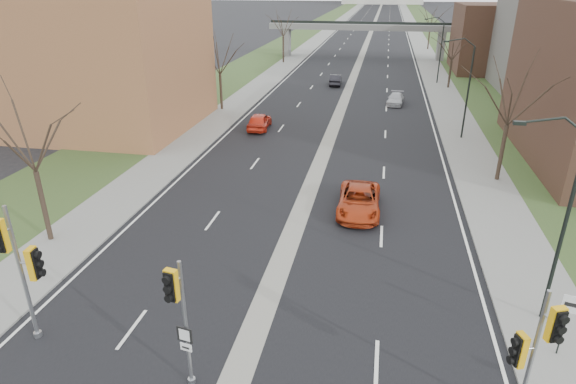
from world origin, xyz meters
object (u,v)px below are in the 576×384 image
(signal_pole_right, at_px, (535,345))
(car_right_mid, at_px, (396,99))
(car_left_near, at_px, (259,121))
(car_left_far, at_px, (336,80))
(speed_limit_sign, at_px, (567,314))
(signal_pole_left, at_px, (19,258))
(signal_pole_median, at_px, (178,306))
(car_right_near, at_px, (359,201))

(signal_pole_right, height_order, car_right_mid, signal_pole_right)
(car_right_mid, bearing_deg, car_left_near, -129.59)
(car_left_far, bearing_deg, speed_limit_sign, 103.08)
(car_left_near, bearing_deg, speed_limit_sign, 120.90)
(speed_limit_sign, relative_size, car_left_near, 0.58)
(car_left_near, relative_size, car_left_far, 1.06)
(signal_pole_right, xyz_separation_m, car_right_mid, (-3.45, 44.36, -2.74))
(car_right_mid, bearing_deg, signal_pole_right, -79.85)
(signal_pole_left, xyz_separation_m, signal_pole_median, (6.75, -1.20, -0.30))
(signal_pole_right, distance_m, speed_limit_sign, 4.62)
(speed_limit_sign, xyz_separation_m, car_left_far, (-13.76, 50.54, -1.24))
(car_left_near, distance_m, car_left_far, 23.36)
(signal_pole_right, bearing_deg, car_right_near, 89.21)
(signal_pole_left, bearing_deg, signal_pole_right, -7.40)
(signal_pole_left, distance_m, car_left_far, 54.07)
(signal_pole_right, distance_m, car_right_near, 16.27)
(signal_pole_median, distance_m, speed_limit_sign, 14.07)
(signal_pole_left, height_order, car_right_mid, signal_pole_left)
(signal_pole_median, bearing_deg, signal_pole_left, -179.51)
(car_right_near, distance_m, car_right_mid, 29.53)
(car_left_far, xyz_separation_m, car_right_mid, (7.99, -9.92, -0.09))
(signal_pole_median, xyz_separation_m, speed_limit_sign, (13.31, 4.27, -1.59))
(car_right_near, bearing_deg, signal_pole_median, -109.22)
(car_left_near, distance_m, car_right_mid, 18.32)
(signal_pole_median, distance_m, signal_pole_right, 11.01)
(car_left_near, height_order, car_right_mid, car_left_near)
(signal_pole_median, height_order, car_left_far, signal_pole_median)
(car_left_far, bearing_deg, signal_pole_right, 99.75)
(signal_pole_right, bearing_deg, signal_pole_median, 160.37)
(car_left_near, bearing_deg, car_left_far, -105.66)
(speed_limit_sign, relative_size, car_left_far, 0.62)
(signal_pole_left, height_order, signal_pole_right, signal_pole_left)
(signal_pole_left, xyz_separation_m, car_right_near, (11.82, 14.27, -3.08))
(signal_pole_median, height_order, signal_pole_right, signal_pole_right)
(signal_pole_left, distance_m, signal_pole_right, 17.76)
(signal_pole_left, distance_m, car_left_near, 30.97)
(car_left_far, bearing_deg, signal_pole_median, 88.31)
(signal_pole_median, height_order, car_right_mid, signal_pole_median)
(car_right_mid, bearing_deg, signal_pole_median, -93.84)
(speed_limit_sign, bearing_deg, car_left_near, 136.80)
(speed_limit_sign, bearing_deg, car_left_far, 117.90)
(car_left_far, relative_size, car_right_mid, 1.01)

